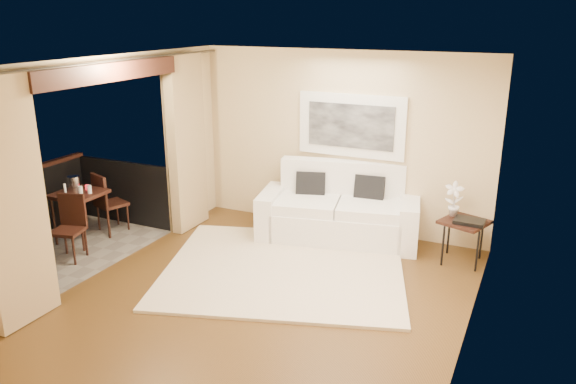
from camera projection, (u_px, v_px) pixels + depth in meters
The scene contains 18 objects.
floor at pixel (266, 297), 6.61m from camera, with size 5.00×5.00×0.00m, color brown.
room_shell at pixel (105, 72), 6.70m from camera, with size 5.00×6.40×5.00m.
balcony at pixel (57, 237), 7.89m from camera, with size 1.81×2.60×1.17m.
curtains at pixel (116, 168), 7.05m from camera, with size 0.16×4.80×2.64m.
artwork at pixel (351, 126), 8.18m from camera, with size 1.62×0.07×0.92m.
rug at pixel (284, 268), 7.30m from camera, with size 3.04×2.65×0.04m, color beige.
sofa at pixel (339, 212), 8.25m from camera, with size 2.44×1.44×1.10m.
side_table at pixel (464, 225), 7.38m from camera, with size 0.69×0.69×0.59m.
tray at pixel (470, 221), 7.26m from camera, with size 0.38×0.28×0.05m, color black.
orchid at pixel (454, 199), 7.46m from camera, with size 0.25×0.17×0.47m, color white.
bistro_table at pixel (79, 198), 8.02m from camera, with size 0.64×0.64×0.75m.
balcony_chair_far at pixel (106, 199), 8.44m from camera, with size 0.50×0.51×0.91m.
balcony_chair_near at pixel (70, 222), 7.55m from camera, with size 0.46×0.47×0.88m.
ice_bucket at pixel (74, 183), 8.08m from camera, with size 0.18×0.18×0.20m, color white.
candle at pixel (87, 187), 8.10m from camera, with size 0.06×0.06×0.07m, color red.
vase at pixel (65, 190), 7.79m from camera, with size 0.04×0.04×0.18m, color silver.
glass_a at pixel (81, 190), 7.87m from camera, with size 0.06×0.06×0.12m, color silver.
glass_b at pixel (89, 189), 7.92m from camera, with size 0.06×0.06×0.12m, color silver.
Camera 1 is at (2.73, -5.26, 3.19)m, focal length 35.00 mm.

